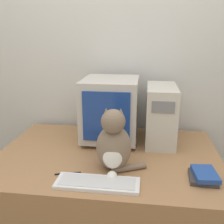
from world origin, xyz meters
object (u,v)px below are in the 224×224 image
(pen, at_px, (68,173))
(computer_tower, at_px, (161,114))
(crt_monitor, at_px, (111,109))
(cat, at_px, (114,144))
(keyboard, at_px, (97,183))
(book_stack, at_px, (204,176))

(pen, bearing_deg, computer_tower, 45.98)
(crt_monitor, height_order, cat, crt_monitor)
(keyboard, relative_size, pen, 3.07)
(computer_tower, xyz_separation_m, keyboard, (-0.34, -0.61, -0.19))
(crt_monitor, bearing_deg, pen, -107.45)
(book_stack, relative_size, pen, 1.26)
(computer_tower, distance_m, keyboard, 0.72)
(keyboard, distance_m, book_stack, 0.56)
(crt_monitor, height_order, computer_tower, crt_monitor)
(computer_tower, relative_size, pen, 2.94)
(pen, bearing_deg, cat, 19.58)
(crt_monitor, bearing_deg, computer_tower, 1.43)
(cat, bearing_deg, keyboard, -113.88)
(computer_tower, distance_m, cat, 0.52)
(crt_monitor, distance_m, pen, 0.59)
(computer_tower, distance_m, book_stack, 0.56)
(crt_monitor, relative_size, keyboard, 1.03)
(pen, bearing_deg, keyboard, -25.09)
(cat, bearing_deg, crt_monitor, 97.54)
(computer_tower, xyz_separation_m, book_stack, (0.21, -0.49, -0.17))
(book_stack, height_order, pen, book_stack)
(keyboard, xyz_separation_m, book_stack, (0.55, 0.12, 0.01))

